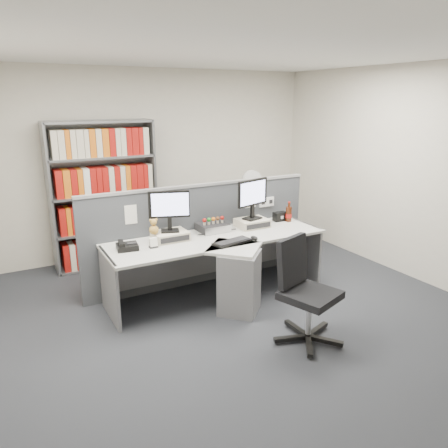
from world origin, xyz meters
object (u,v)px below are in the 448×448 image
speaker (280,216)px  desktop_pc (213,227)px  desk_calendar (153,243)px  filing_cabinet (251,228)px  shelving_unit (104,197)px  desk_fan (251,184)px  cola_bottle (289,214)px  mouse (254,238)px  keyboard (232,242)px  desk_phone (127,246)px  desk (226,264)px  monitor_left (169,208)px  office_chair (303,288)px  monitor_right (253,196)px

speaker → desktop_pc: bearing=178.7°
desk_calendar → filing_cabinet: desk_calendar is taller
desktop_pc → shelving_unit: (-0.97, 1.38, 0.21)m
desk_calendar → desk_fan: 2.32m
cola_bottle → desk_fan: (0.07, 1.03, 0.22)m
cola_bottle → mouse: bearing=-151.5°
mouse → cola_bottle: cola_bottle is taller
keyboard → cola_bottle: cola_bottle is taller
mouse → desk_phone: 1.42m
desk → speaker: speaker is taller
desk_phone → desk_fan: 2.52m
keyboard → filing_cabinet: keyboard is taller
monitor_left → office_chair: monitor_left is taller
mouse → desk_calendar: (-1.10, 0.30, 0.03)m
mouse → filing_cabinet: 1.76m
desk → monitor_right: monitor_right is taller
desk → monitor_left: bearing=143.5°
desktop_pc → desk_phone: 1.13m
desktop_pc → cola_bottle: size_ratio=1.33×
desk → monitor_right: bearing=33.4°
mouse → office_chair: size_ratio=0.11×
desk → mouse: 0.44m
keyboard → desk_phone: (-1.09, 0.35, 0.02)m
speaker → shelving_unit: size_ratio=0.09×
desk → desktop_pc: (0.07, 0.46, 0.31)m
office_chair → mouse: bearing=85.9°
keyboard → filing_cabinet: size_ratio=0.68×
monitor_right → office_chair: bearing=-102.8°
filing_cabinet → desk_fan: desk_fan is taller
keyboard → shelving_unit: 2.14m
desk → desk_fan: 1.93m
desk_calendar → monitor_left: bearing=31.7°
mouse → shelving_unit: 2.29m
desktop_pc → office_chair: bearing=-83.1°
desk_fan → speaker: bearing=-99.0°
monitor_right → desk_phone: 1.67m
monitor_left → shelving_unit: (-0.38, 1.47, -0.12)m
mouse → desk_calendar: size_ratio=1.03×
desk_phone → shelving_unit: shelving_unit is taller
filing_cabinet → office_chair: 2.64m
monitor_left → cola_bottle: 1.68m
office_chair → monitor_right: bearing=77.2°
keyboard → desk_fan: (1.16, 1.46, 0.31)m
mouse → office_chair: bearing=-94.1°
desk → office_chair: (0.25, -1.06, 0.08)m
monitor_left → desk_fan: (1.72, 1.02, -0.06)m
filing_cabinet → desk_phone: bearing=-153.9°
speaker → desk_fan: desk_fan is taller
desk → mouse: mouse is taller
speaker → filing_cabinet: (0.15, 0.96, -0.43)m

